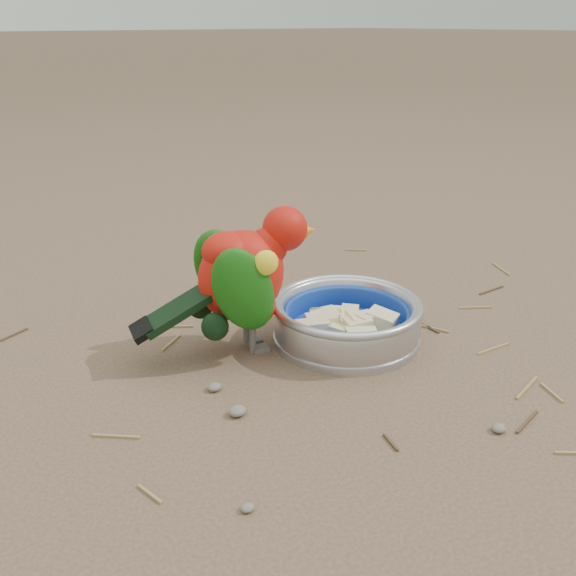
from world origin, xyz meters
TOP-DOWN VIEW (x-y plane):
  - ground at (0.00, 0.00)m, footprint 60.00×60.00m
  - food_bowl at (0.00, 0.10)m, footprint 0.21×0.21m
  - bowl_wall at (0.00, 0.10)m, footprint 0.21×0.21m
  - fruit_wedges at (0.00, 0.10)m, footprint 0.12×0.12m
  - lory_parrot at (-0.12, 0.17)m, footprint 0.26×0.17m
  - ground_debris at (-0.03, 0.04)m, footprint 0.90×0.80m

SIDE VIEW (x-z plane):
  - ground at x=0.00m, z-range 0.00..0.00m
  - ground_debris at x=-0.03m, z-range 0.00..0.01m
  - food_bowl at x=0.00m, z-range 0.00..0.02m
  - fruit_wedges at x=0.00m, z-range 0.02..0.05m
  - bowl_wall at x=0.00m, z-range 0.02..0.06m
  - lory_parrot at x=-0.12m, z-range 0.00..0.19m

